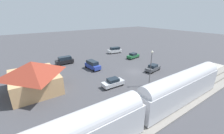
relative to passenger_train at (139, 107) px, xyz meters
name	(u,v)px	position (x,y,z in m)	size (l,w,h in m)	color
ground_plane	(135,72)	(14.00, -12.77, -2.86)	(200.00, 200.00, 0.00)	#424247
railway_track	(189,95)	(0.00, -12.77, -2.76)	(4.80, 70.00, 0.30)	gray
platform	(169,86)	(4.00, -12.77, -2.71)	(3.20, 46.00, 0.30)	#A8A399
passenger_train	(139,107)	(0.00, 0.00, 0.00)	(2.93, 37.57, 4.98)	silver
station_building	(34,75)	(18.00, 9.23, 0.12)	(10.62, 8.76, 5.71)	tan
pedestrian_on_platform	(174,79)	(4.06, -14.04, -1.58)	(0.36, 0.36, 1.71)	brown
sedan_charcoal	(153,68)	(11.62, -16.73, -1.98)	(2.55, 4.74, 1.74)	#47494F
sedan_green	(133,56)	(22.94, -20.47, -1.98)	(2.56, 4.74, 1.74)	#236638
suv_black	(65,60)	(29.86, -0.23, -1.71)	(1.99, 4.91, 2.22)	black
suv_blue	(93,65)	(21.71, -4.95, -1.71)	(5.06, 2.75, 2.22)	#283D9E
sedan_silver	(113,82)	(10.64, -3.65, -1.98)	(1.95, 4.54, 1.74)	silver
suv_white	(115,50)	(31.77, -19.48, -1.71)	(2.80, 5.17, 2.22)	white
light_pole_near_platform	(151,64)	(6.80, -9.91, 1.73)	(0.44, 0.44, 7.22)	#515156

